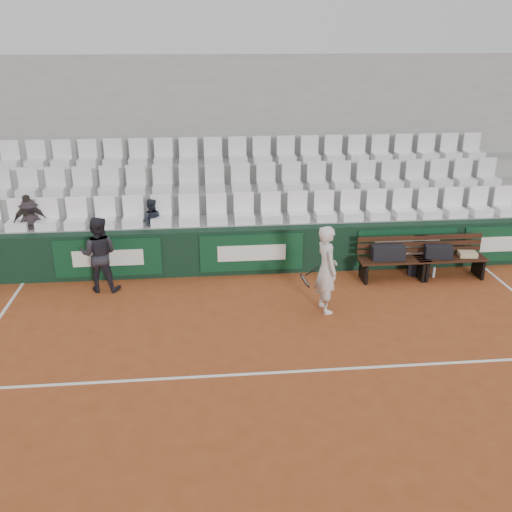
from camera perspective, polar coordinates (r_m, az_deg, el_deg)
The scene contains 23 objects.
ground at distance 8.99m, azimuth 3.15°, elevation -11.52°, with size 80.00×80.00×0.00m, color #9B4823.
court_baseline at distance 8.98m, azimuth 3.15°, elevation -11.50°, with size 18.00×0.06×0.01m, color white.
back_barrier at distance 12.31m, azimuth 0.73°, elevation 0.58°, with size 18.00×0.34×1.00m.
grandstand_tier_front at distance 12.90m, azimuth 0.12°, elevation 1.57°, with size 18.00×0.95×1.00m, color gray.
grandstand_tier_mid at distance 13.72m, azimuth -0.28°, elevation 3.79°, with size 18.00×0.95×1.45m, color gray.
grandstand_tier_back at distance 14.56m, azimuth -0.64°, elevation 5.76°, with size 18.00×0.95×1.90m, color gray.
grandstand_rear_wall at distance 14.89m, azimuth -0.87°, elevation 11.05°, with size 18.00×0.30×4.40m, color #969593.
seat_row_front at distance 12.48m, azimuth 0.20°, elevation 4.82°, with size 11.90×0.44×0.63m, color white.
seat_row_mid at distance 13.27m, azimuth -0.22°, elevation 7.84°, with size 11.90×0.44×0.63m, color silver.
seat_row_back at distance 14.10m, azimuth -0.59°, elevation 10.52°, with size 11.90×0.44×0.63m, color silver.
bench_left at distance 12.38m, azimuth 13.59°, elevation -1.30°, with size 1.50×0.56×0.45m, color #371C10.
bench_right at distance 12.82m, azimuth 18.75°, elevation -1.07°, with size 1.50×0.56×0.45m, color #361A10.
sports_bag_left at distance 12.23m, azimuth 13.07°, elevation 0.34°, with size 0.68×0.29×0.29m, color black.
sports_bag_right at distance 12.62m, azimuth 17.78°, elevation 0.42°, with size 0.56×0.26×0.26m, color black.
towel at distance 12.90m, azimuth 20.39°, elevation 0.18°, with size 0.37×0.26×0.10m, color tan.
sports_bag_ground at distance 12.79m, azimuth 15.94°, elevation -1.22°, with size 0.44×0.27×0.27m, color black.
water_bottle_near at distance 12.01m, azimuth 7.10°, elevation -2.14°, with size 0.06×0.06×0.23m, color #B2C1CA.
water_bottle_far at distance 12.75m, azimuth 17.35°, elevation -1.54°, with size 0.06×0.06×0.23m, color silver.
tennis_player at distance 10.55m, azimuth 7.05°, elevation -1.32°, with size 0.75×0.67×1.67m.
ball_kid at distance 11.77m, azimuth -15.42°, elevation 0.18°, with size 0.75×0.58×1.54m, color #212029.
spectator_a at distance 12.92m, azimuth -21.85°, elevation 4.88°, with size 0.70×0.40×1.08m, color black.
spectator_b at distance 12.91m, azimuth -21.93°, elevation 5.09°, with size 0.69×0.29×1.18m, color #2D2824.
spectator_c at distance 12.46m, azimuth -10.55°, elevation 5.36°, with size 0.50×0.39×1.02m, color #1F252F.
Camera 1 is at (-1.22, -7.44, 4.88)m, focal length 40.00 mm.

